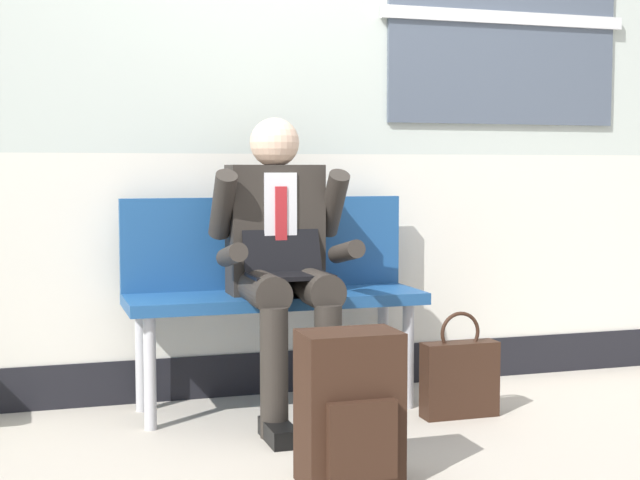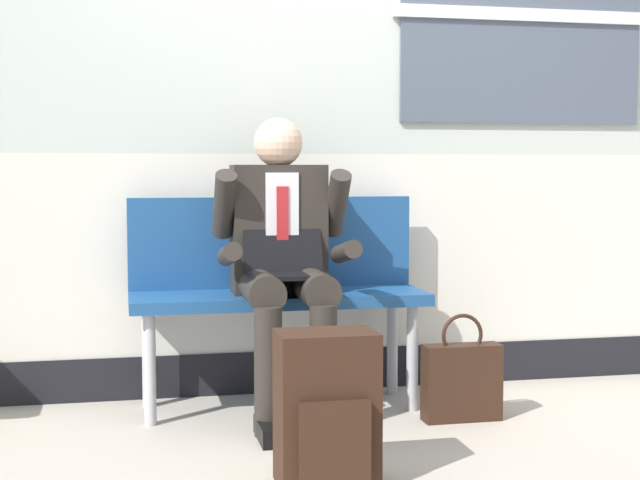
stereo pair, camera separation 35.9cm
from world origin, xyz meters
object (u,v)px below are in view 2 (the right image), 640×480
(bench_with_person, at_px, (276,281))
(person_seated, at_px, (284,256))
(handbag, at_px, (462,380))
(backpack, at_px, (327,410))

(bench_with_person, relative_size, person_seated, 1.01)
(handbag, bearing_deg, bench_with_person, 149.53)
(bench_with_person, xyz_separation_m, person_seated, (-0.00, -0.20, 0.13))
(handbag, bearing_deg, person_seated, 162.90)
(bench_with_person, distance_m, person_seated, 0.24)
(person_seated, distance_m, backpack, 0.97)
(person_seated, height_order, backpack, person_seated)
(bench_with_person, height_order, handbag, bench_with_person)
(person_seated, distance_m, handbag, 0.90)
(backpack, xyz_separation_m, handbag, (0.72, 0.65, -0.08))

